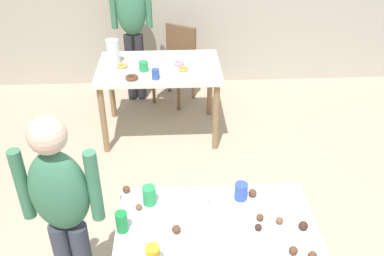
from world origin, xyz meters
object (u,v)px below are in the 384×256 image
(person_girl_near, at_px, (63,209))
(person_adult_far, at_px, (132,22))
(mixing_bowl, at_px, (195,201))
(pitcher_far, at_px, (113,52))
(soda_can, at_px, (122,222))
(chair_far_table, at_px, (177,60))
(dining_table_near, at_px, (216,241))
(dining_table_far, at_px, (159,75))

(person_girl_near, height_order, person_adult_far, person_adult_far)
(mixing_bowl, relative_size, pitcher_far, 0.72)
(person_adult_far, bearing_deg, mixing_bowl, -78.91)
(soda_can, bearing_deg, pitcher_far, 97.12)
(chair_far_table, relative_size, soda_can, 7.13)
(dining_table_near, relative_size, pitcher_far, 4.65)
(dining_table_near, height_order, person_adult_far, person_adult_far)
(dining_table_far, distance_m, chair_far_table, 0.78)
(soda_can, bearing_deg, chair_far_table, 83.28)
(dining_table_near, distance_m, chair_far_table, 2.91)
(person_girl_near, relative_size, person_adult_far, 0.91)
(chair_far_table, relative_size, mixing_bowl, 5.10)
(soda_can, relative_size, pitcher_far, 0.51)
(chair_far_table, xyz_separation_m, pitcher_far, (-0.63, -0.65, 0.37))
(person_adult_far, distance_m, soda_can, 2.94)
(soda_can, bearing_deg, mixing_bowl, 23.85)
(dining_table_near, height_order, pitcher_far, pitcher_far)
(chair_far_table, xyz_separation_m, person_adult_far, (-0.48, 0.03, 0.45))
(mixing_bowl, bearing_deg, pitcher_far, 108.15)
(dining_table_near, bearing_deg, chair_far_table, 93.34)
(dining_table_near, height_order, dining_table_far, same)
(pitcher_far, bearing_deg, person_girl_near, -90.97)
(person_adult_far, bearing_deg, soda_can, -87.29)
(person_girl_near, distance_m, person_adult_far, 2.87)
(dining_table_near, distance_m, dining_table_far, 2.19)
(dining_table_far, bearing_deg, pitcher_far, 167.40)
(chair_far_table, bearing_deg, mixing_bowl, -88.78)
(dining_table_far, bearing_deg, person_adult_far, 111.28)
(dining_table_near, xyz_separation_m, pitcher_far, (-0.79, 2.26, 0.23))
(dining_table_near, relative_size, person_girl_near, 0.77)
(person_girl_near, height_order, mixing_bowl, person_girl_near)
(dining_table_far, relative_size, chair_far_table, 1.37)
(chair_far_table, bearing_deg, person_adult_far, 176.95)
(dining_table_far, distance_m, mixing_bowl, 2.00)
(person_adult_far, bearing_deg, person_girl_near, -93.61)
(person_girl_near, distance_m, pitcher_far, 2.19)
(dining_table_far, distance_m, person_adult_far, 0.88)
(dining_table_far, xyz_separation_m, person_girl_near, (-0.48, -2.09, 0.20))
(dining_table_near, distance_m, person_girl_near, 0.86)
(dining_table_near, height_order, chair_far_table, chair_far_table)
(chair_far_table, distance_m, person_adult_far, 0.66)
(dining_table_far, xyz_separation_m, soda_can, (-0.16, -2.16, 0.16))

